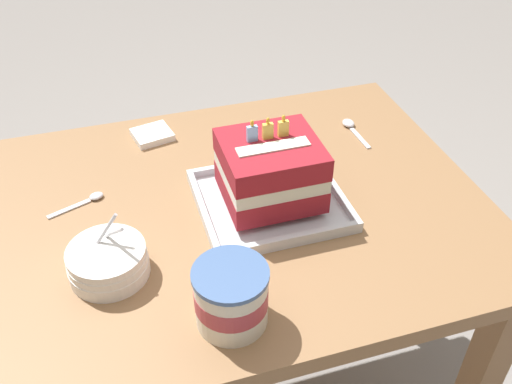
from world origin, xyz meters
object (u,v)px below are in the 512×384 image
bowl_stack (108,262)px  napkin_pile (152,135)px  foil_tray (270,202)px  serving_spoon_by_bowls (89,200)px  birthday_cake (270,170)px  ice_cream_tub (231,296)px  serving_spoon_near_tray (350,126)px

bowl_stack → napkin_pile: (0.14, 0.40, -0.02)m
bowl_stack → napkin_pile: size_ratio=1.42×
foil_tray → serving_spoon_by_bowls: bearing=161.5°
bowl_stack → foil_tray: bearing=16.5°
bowl_stack → serving_spoon_by_bowls: 0.21m
birthday_cake → ice_cream_tub: birthday_cake is taller
napkin_pile → birthday_cake: bearing=-59.1°
bowl_stack → serving_spoon_by_bowls: (-0.02, 0.21, -0.02)m
bowl_stack → serving_spoon_near_tray: 0.67m
ice_cream_tub → serving_spoon_by_bowls: bearing=118.0°
napkin_pile → bowl_stack: bearing=-108.8°
serving_spoon_by_bowls → napkin_pile: (0.16, 0.19, 0.00)m
serving_spoon_by_bowls → bowl_stack: bearing=-84.4°
serving_spoon_near_tray → napkin_pile: bearing=168.3°
ice_cream_tub → napkin_pile: bearing=93.9°
ice_cream_tub → napkin_pile: (-0.04, 0.56, -0.05)m
birthday_cake → ice_cream_tub: 0.29m
birthday_cake → serving_spoon_by_bowls: 0.37m
foil_tray → ice_cream_tub: (-0.15, -0.25, 0.05)m
serving_spoon_near_tray → napkin_pile: napkin_pile is taller
birthday_cake → bowl_stack: size_ratio=1.31×
bowl_stack → ice_cream_tub: size_ratio=1.17×
ice_cream_tub → napkin_pile: ice_cream_tub is taller
foil_tray → bowl_stack: (-0.32, -0.10, 0.02)m
serving_spoon_near_tray → ice_cream_tub: bearing=-131.7°
napkin_pile → foil_tray: bearing=-59.1°
serving_spoon_by_bowls → ice_cream_tub: bearing=-62.0°
bowl_stack → napkin_pile: bowl_stack is taller
foil_tray → birthday_cake: 0.08m
serving_spoon_by_bowls → napkin_pile: size_ratio=1.18×
birthday_cake → ice_cream_tub: (-0.15, -0.25, -0.03)m
ice_cream_tub → serving_spoon_near_tray: ice_cream_tub is taller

